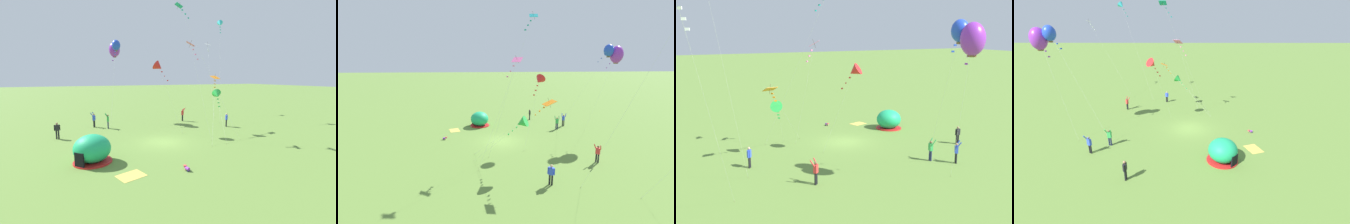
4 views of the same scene
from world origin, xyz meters
The scene contains 16 objects.
ground_plane centered at (0.00, 0.00, 0.00)m, with size 300.00×300.00×0.00m, color olive.
popup_tent centered at (-6.77, -2.79, 1.00)m, with size 2.81×2.81×2.10m.
picnic_blanket centered at (-4.71, -6.22, 0.01)m, with size 1.70×1.30×0.01m, color gold.
toddler_crawling centered at (-1.05, -6.86, 0.18)m, with size 0.31×0.55×0.32m.
person_center_field centered at (10.00, 3.36, 0.96)m, with size 0.40×0.52×1.72m.
person_flying_kite centered at (-5.60, 9.55, 1.00)m, with size 0.65×0.72×1.89m.
person_with_toddler centered at (6.51, 8.85, 1.00)m, with size 0.70×0.70×1.89m.
person_far_back centered at (-9.53, 5.23, 0.96)m, with size 0.59×0.25×1.72m.
person_arms_raised centered at (-4.09, 8.13, 1.00)m, with size 0.52×0.68×1.89m.
kite_red centered at (1.12, 4.21, 7.39)m, with size 2.99×2.76×8.08m.
kite_teal centered at (3.20, 2.76, 13.19)m, with size 4.71×5.92×14.08m.
kite_green centered at (7.08, 1.41, 4.28)m, with size 2.53×5.13×4.93m.
kite_orange centered at (8.02, 3.30, 6.03)m, with size 5.11×7.01×6.62m.
kite_purple centered at (-1.88, 14.51, 10.21)m, with size 2.09×3.55×11.27m.
kite_pink centered at (3.64, 1.26, 9.31)m, with size 1.55×3.51×10.02m.
kite_blue centered at (-1.82, 13.42, 10.71)m, with size 2.59×5.95×11.46m.
Camera 2 is at (25.60, -1.40, 9.66)m, focal length 24.00 mm.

